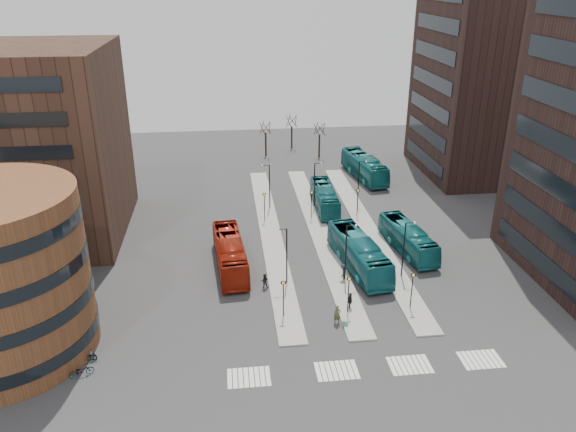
{
  "coord_description": "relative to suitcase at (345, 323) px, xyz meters",
  "views": [
    {
      "loc": [
        -9.04,
        -31.38,
        29.04
      ],
      "look_at": [
        -2.6,
        23.77,
        5.0
      ],
      "focal_mm": 35.0,
      "sensor_mm": 36.0,
      "label": 1
    }
  ],
  "objects": [
    {
      "name": "bicycle_mid",
      "position": [
        -21.95,
        -2.21,
        0.24
      ],
      "size": [
        1.85,
        1.07,
        1.07
      ],
      "primitive_type": "imported",
      "rotation": [
        0.0,
        0.0,
        1.23
      ],
      "color": "gray",
      "rests_on": "ground"
    },
    {
      "name": "teal_bus_a",
      "position": [
        3.65,
        10.53,
        1.44
      ],
      "size": [
        4.67,
        12.72,
        3.46
      ],
      "primitive_type": "imported",
      "rotation": [
        0.0,
        0.0,
        0.14
      ],
      "color": "#145E65",
      "rests_on": "ground"
    },
    {
      "name": "bicycle_far",
      "position": [
        -21.95,
        -2.46,
        0.15
      ],
      "size": [
        1.72,
        0.65,
        0.9
      ],
      "primitive_type": "imported",
      "rotation": [
        0.0,
        0.0,
        1.54
      ],
      "color": "gray",
      "rests_on": "ground"
    },
    {
      "name": "commuter_a",
      "position": [
        -6.66,
        7.48,
        0.49
      ],
      "size": [
        0.83,
        0.68,
        1.57
      ],
      "primitive_type": "imported",
      "rotation": [
        0.0,
        0.0,
        3.03
      ],
      "color": "black",
      "rests_on": "ground"
    },
    {
      "name": "bare_trees",
      "position": [
        1.72,
        52.7,
        2.43
      ],
      "size": [
        10.97,
        8.14,
        5.9
      ],
      "color": "black",
      "rests_on": "ground"
    },
    {
      "name": "teal_bus_b",
      "position": [
        2.96,
        27.37,
        1.23
      ],
      "size": [
        2.81,
        10.97,
        3.04
      ],
      "primitive_type": "imported",
      "rotation": [
        0.0,
        0.0,
        -0.02
      ],
      "color": "#135B61",
      "rests_on": "ground"
    },
    {
      "name": "red_bus",
      "position": [
        -9.97,
        12.19,
        1.38
      ],
      "size": [
        3.73,
        12.21,
        3.35
      ],
      "primitive_type": "imported",
      "rotation": [
        0.0,
        0.0,
        0.08
      ],
      "color": "maroon",
      "rests_on": "ground"
    },
    {
      "name": "tower_far",
      "position": [
        31.03,
        40.04,
        14.7
      ],
      "size": [
        20.12,
        20.0,
        30.0
      ],
      "color": "black",
      "rests_on": "ground"
    },
    {
      "name": "island_mid",
      "position": [
        1.05,
        20.04,
        -0.22
      ],
      "size": [
        2.5,
        45.0,
        0.15
      ],
      "primitive_type": "cube",
      "color": "gray",
      "rests_on": "ground"
    },
    {
      "name": "commuter_c",
      "position": [
        1.47,
        8.09,
        0.63
      ],
      "size": [
        1.07,
        1.36,
        1.85
      ],
      "primitive_type": "imported",
      "rotation": [
        0.0,
        0.0,
        4.34
      ],
      "color": "black",
      "rests_on": "ground"
    },
    {
      "name": "ground",
      "position": [
        -0.95,
        -9.96,
        -0.29
      ],
      "size": [
        160.0,
        160.0,
        0.0
      ],
      "primitive_type": "plane",
      "color": "#2D2D2F",
      "rests_on": "ground"
    },
    {
      "name": "traveller",
      "position": [
        -0.65,
        0.52,
        0.62
      ],
      "size": [
        0.69,
        0.48,
        1.84
      ],
      "primitive_type": "imported",
      "rotation": [
        0.0,
        0.0,
        0.06
      ],
      "color": "#4A4A2C",
      "rests_on": "ground"
    },
    {
      "name": "crosswalk_stripes",
      "position": [
        0.8,
        -5.96,
        -0.29
      ],
      "size": [
        22.35,
        2.4,
        0.01
      ],
      "color": "silver",
      "rests_on": "ground"
    },
    {
      "name": "teal_bus_c",
      "position": [
        10.1,
        13.86,
        1.23
      ],
      "size": [
        4.09,
        11.17,
        3.04
      ],
      "primitive_type": "imported",
      "rotation": [
        0.0,
        0.0,
        0.14
      ],
      "color": "#146266",
      "rests_on": "ground"
    },
    {
      "name": "office_block",
      "position": [
        -34.95,
        24.02,
        10.71
      ],
      "size": [
        25.0,
        20.12,
        22.0
      ],
      "color": "#40281E",
      "rests_on": "ground"
    },
    {
      "name": "commuter_b",
      "position": [
        1.01,
        2.65,
        0.57
      ],
      "size": [
        0.68,
        1.08,
        1.72
      ],
      "primitive_type": "imported",
      "rotation": [
        0.0,
        0.0,
        1.3
      ],
      "color": "black",
      "rests_on": "ground"
    },
    {
      "name": "teal_bus_d",
      "position": [
        11.16,
        38.76,
        1.47
      ],
      "size": [
        4.8,
        12.96,
        3.53
      ],
      "primitive_type": "imported",
      "rotation": [
        0.0,
        0.0,
        0.15
      ],
      "color": "#146667",
      "rests_on": "ground"
    },
    {
      "name": "sign_poles",
      "position": [
        0.65,
        13.04,
        2.11
      ],
      "size": [
        12.45,
        22.12,
        3.65
      ],
      "color": "black",
      "rests_on": "ground"
    },
    {
      "name": "island_left",
      "position": [
        -4.95,
        20.04,
        -0.22
      ],
      "size": [
        2.5,
        45.0,
        0.15
      ],
      "primitive_type": "cube",
      "color": "gray",
      "rests_on": "ground"
    },
    {
      "name": "bicycle_near",
      "position": [
        -21.95,
        -4.28,
        0.2
      ],
      "size": [
        1.98,
        1.29,
        0.98
      ],
      "primitive_type": "imported",
      "rotation": [
        0.0,
        0.0,
        1.94
      ],
      "color": "gray",
      "rests_on": "ground"
    },
    {
      "name": "lamp_posts",
      "position": [
        1.69,
        18.04,
        3.28
      ],
      "size": [
        14.04,
        20.24,
        6.12
      ],
      "color": "black",
      "rests_on": "ground"
    },
    {
      "name": "suitcase",
      "position": [
        0.0,
        0.0,
        0.0
      ],
      "size": [
        0.56,
        0.5,
        0.59
      ],
      "primitive_type": "cube",
      "rotation": [
        0.0,
        0.0,
        -0.3
      ],
      "color": "#1C479E",
      "rests_on": "ground"
    },
    {
      "name": "island_right",
      "position": [
        7.05,
        20.04,
        -0.22
      ],
      "size": [
        2.5,
        45.0,
        0.15
      ],
      "primitive_type": "cube",
      "color": "gray",
      "rests_on": "ground"
    }
  ]
}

